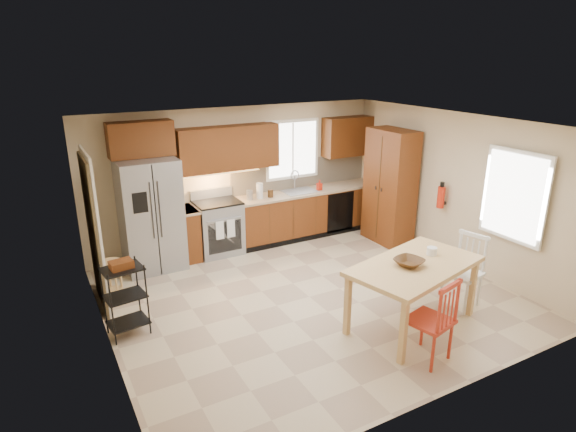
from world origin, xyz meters
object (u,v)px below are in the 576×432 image
at_px(refrigerator, 151,215).
at_px(dining_table, 412,295).
at_px(utility_cart, 126,300).
at_px(range_stove, 218,228).
at_px(soap_bottle, 319,185).
at_px(chair_red, 430,319).
at_px(table_bowl, 409,266).
at_px(fire_extinguisher, 441,197).
at_px(pantry, 390,187).
at_px(table_jar, 432,253).
at_px(chair_white, 463,272).
at_px(bar_stool, 113,281).

relative_size(refrigerator, dining_table, 1.04).
bearing_deg(dining_table, utility_cart, 140.95).
bearing_deg(range_stove, soap_bottle, -2.40).
bearing_deg(chair_red, utility_cart, 129.33).
height_order(refrigerator, range_stove, refrigerator).
bearing_deg(utility_cart, table_bowl, -33.44).
height_order(soap_bottle, dining_table, soap_bottle).
distance_m(fire_extinguisher, dining_table, 2.43).
bearing_deg(refrigerator, chair_red, -62.27).
distance_m(refrigerator, range_stove, 1.24).
height_order(soap_bottle, pantry, pantry).
bearing_deg(table_jar, refrigerator, 131.03).
height_order(fire_extinguisher, chair_white, fire_extinguisher).
bearing_deg(dining_table, table_bowl, 166.29).
bearing_deg(pantry, chair_red, -122.75).
bearing_deg(table_jar, bar_stool, 146.70).
xyz_separation_m(pantry, bar_stool, (-4.93, 0.04, -0.74)).
relative_size(dining_table, bar_stool, 2.82).
xyz_separation_m(chair_red, table_bowl, (0.24, 0.65, 0.35)).
bearing_deg(pantry, fire_extinguisher, -79.22).
distance_m(dining_table, bar_stool, 4.13).
xyz_separation_m(chair_red, utility_cart, (-2.93, 2.20, -0.04)).
bearing_deg(bar_stool, pantry, 6.20).
xyz_separation_m(pantry, dining_table, (-1.65, -2.47, -0.62)).
relative_size(soap_bottle, fire_extinguisher, 0.53).
distance_m(pantry, utility_cart, 5.05).
relative_size(chair_white, table_bowl, 2.90).
height_order(fire_extinguisher, bar_stool, fire_extinguisher).
xyz_separation_m(range_stove, chair_white, (2.28, -3.40, 0.05)).
height_order(table_bowl, utility_cart, utility_cart).
distance_m(pantry, dining_table, 3.04).
xyz_separation_m(fire_extinguisher, table_jar, (-1.47, -1.31, -0.21)).
distance_m(fire_extinguisher, table_bowl, 2.43).
height_order(soap_bottle, utility_cart, soap_bottle).
distance_m(refrigerator, soap_bottle, 3.18).
height_order(soap_bottle, table_jar, soap_bottle).
relative_size(fire_extinguisher, bar_stool, 0.58).
relative_size(soap_bottle, table_bowl, 0.54).
bearing_deg(table_bowl, table_jar, 12.53).
bearing_deg(range_stove, table_bowl, -70.59).
relative_size(range_stove, bar_stool, 1.49).
distance_m(fire_extinguisher, chair_white, 1.74).
bearing_deg(pantry, soap_bottle, 136.55).
bearing_deg(chair_red, fire_extinguisher, 29.44).
height_order(dining_table, bar_stool, dining_table).
bearing_deg(chair_red, pantry, 43.54).
distance_m(chair_red, table_bowl, 0.78).
bearing_deg(bar_stool, chair_white, -23.51).
bearing_deg(soap_bottle, table_bowl, -103.59).
xyz_separation_m(chair_white, utility_cart, (-4.23, 1.50, -0.04)).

